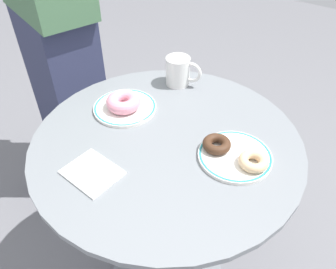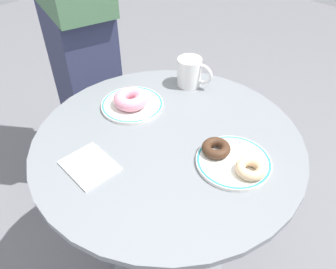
{
  "view_description": "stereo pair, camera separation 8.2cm",
  "coord_description": "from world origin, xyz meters",
  "px_view_note": "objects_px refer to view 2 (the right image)",
  "views": [
    {
      "loc": [
        0.43,
        -0.57,
        1.37
      ],
      "look_at": [
        0.02,
        -0.02,
        0.78
      ],
      "focal_mm": 35.8,
      "sensor_mm": 36.0,
      "label": 1
    },
    {
      "loc": [
        0.49,
        -0.51,
        1.37
      ],
      "look_at": [
        0.02,
        -0.02,
        0.78
      ],
      "focal_mm": 35.8,
      "sensor_mm": 36.0,
      "label": 2
    }
  ],
  "objects_px": {
    "donut_glazed": "(251,169)",
    "coffee_mug": "(190,72)",
    "cafe_table": "(168,197)",
    "person_figure": "(74,15)",
    "plate_right": "(233,162)",
    "plate_left": "(132,104)",
    "donut_pink_frosted": "(131,99)",
    "donut_chocolate": "(216,148)",
    "paper_napkin": "(90,166)"
  },
  "relations": [
    {
      "from": "donut_glazed",
      "to": "coffee_mug",
      "type": "height_order",
      "value": "coffee_mug"
    },
    {
      "from": "cafe_table",
      "to": "person_figure",
      "type": "bearing_deg",
      "value": 164.57
    },
    {
      "from": "plate_right",
      "to": "plate_left",
      "type": "bearing_deg",
      "value": -178.15
    },
    {
      "from": "donut_pink_frosted",
      "to": "donut_glazed",
      "type": "distance_m",
      "value": 0.43
    },
    {
      "from": "plate_right",
      "to": "donut_chocolate",
      "type": "distance_m",
      "value": 0.06
    },
    {
      "from": "paper_napkin",
      "to": "coffee_mug",
      "type": "height_order",
      "value": "coffee_mug"
    },
    {
      "from": "person_figure",
      "to": "plate_right",
      "type": "bearing_deg",
      "value": -9.36
    },
    {
      "from": "plate_right",
      "to": "donut_chocolate",
      "type": "relative_size",
      "value": 2.56
    },
    {
      "from": "plate_right",
      "to": "donut_pink_frosted",
      "type": "bearing_deg",
      "value": -177.07
    },
    {
      "from": "plate_right",
      "to": "donut_chocolate",
      "type": "bearing_deg",
      "value": -172.71
    },
    {
      "from": "person_figure",
      "to": "donut_pink_frosted",
      "type": "bearing_deg",
      "value": -17.75
    },
    {
      "from": "donut_glazed",
      "to": "coffee_mug",
      "type": "bearing_deg",
      "value": 150.57
    },
    {
      "from": "donut_glazed",
      "to": "paper_napkin",
      "type": "distance_m",
      "value": 0.41
    },
    {
      "from": "donut_pink_frosted",
      "to": "cafe_table",
      "type": "bearing_deg",
      "value": -8.67
    },
    {
      "from": "plate_left",
      "to": "plate_right",
      "type": "distance_m",
      "value": 0.38
    },
    {
      "from": "donut_glazed",
      "to": "donut_chocolate",
      "type": "bearing_deg",
      "value": 179.93
    },
    {
      "from": "plate_left",
      "to": "paper_napkin",
      "type": "xyz_separation_m",
      "value": [
        0.12,
        -0.25,
        -0.0
      ]
    },
    {
      "from": "donut_pink_frosted",
      "to": "donut_chocolate",
      "type": "height_order",
      "value": "donut_pink_frosted"
    },
    {
      "from": "plate_right",
      "to": "donut_glazed",
      "type": "distance_m",
      "value": 0.06
    },
    {
      "from": "donut_chocolate",
      "to": "coffee_mug",
      "type": "distance_m",
      "value": 0.35
    },
    {
      "from": "plate_right",
      "to": "person_figure",
      "type": "xyz_separation_m",
      "value": [
        -0.9,
        0.15,
        0.1
      ]
    },
    {
      "from": "plate_left",
      "to": "paper_napkin",
      "type": "distance_m",
      "value": 0.28
    },
    {
      "from": "plate_left",
      "to": "person_figure",
      "type": "height_order",
      "value": "person_figure"
    },
    {
      "from": "plate_left",
      "to": "coffee_mug",
      "type": "bearing_deg",
      "value": 77.23
    },
    {
      "from": "paper_napkin",
      "to": "coffee_mug",
      "type": "bearing_deg",
      "value": 98.1
    },
    {
      "from": "donut_chocolate",
      "to": "donut_glazed",
      "type": "bearing_deg",
      "value": -0.07
    },
    {
      "from": "donut_glazed",
      "to": "person_figure",
      "type": "distance_m",
      "value": 0.97
    },
    {
      "from": "donut_pink_frosted",
      "to": "paper_napkin",
      "type": "bearing_deg",
      "value": -64.99
    },
    {
      "from": "donut_glazed",
      "to": "person_figure",
      "type": "bearing_deg",
      "value": 170.75
    },
    {
      "from": "plate_left",
      "to": "paper_napkin",
      "type": "bearing_deg",
      "value": -65.05
    },
    {
      "from": "plate_right",
      "to": "donut_glazed",
      "type": "bearing_deg",
      "value": -7.42
    },
    {
      "from": "donut_glazed",
      "to": "plate_left",
      "type": "bearing_deg",
      "value": -179.3
    },
    {
      "from": "cafe_table",
      "to": "paper_napkin",
      "type": "bearing_deg",
      "value": -108.36
    },
    {
      "from": "donut_chocolate",
      "to": "person_figure",
      "type": "xyz_separation_m",
      "value": [
        -0.85,
        0.16,
        0.09
      ]
    },
    {
      "from": "cafe_table",
      "to": "coffee_mug",
      "type": "xyz_separation_m",
      "value": [
        -0.14,
        0.26,
        0.31
      ]
    },
    {
      "from": "donut_glazed",
      "to": "paper_napkin",
      "type": "relative_size",
      "value": 0.57
    },
    {
      "from": "donut_glazed",
      "to": "paper_napkin",
      "type": "bearing_deg",
      "value": -140.69
    },
    {
      "from": "person_figure",
      "to": "paper_napkin",
      "type": "bearing_deg",
      "value": -32.93
    },
    {
      "from": "cafe_table",
      "to": "person_figure",
      "type": "relative_size",
      "value": 0.45
    },
    {
      "from": "cafe_table",
      "to": "donut_chocolate",
      "type": "bearing_deg",
      "value": 16.72
    },
    {
      "from": "donut_chocolate",
      "to": "paper_napkin",
      "type": "height_order",
      "value": "donut_chocolate"
    },
    {
      "from": "paper_napkin",
      "to": "person_figure",
      "type": "distance_m",
      "value": 0.77
    },
    {
      "from": "cafe_table",
      "to": "paper_napkin",
      "type": "distance_m",
      "value": 0.35
    },
    {
      "from": "donut_pink_frosted",
      "to": "donut_chocolate",
      "type": "relative_size",
      "value": 1.4
    },
    {
      "from": "donut_glazed",
      "to": "person_figure",
      "type": "xyz_separation_m",
      "value": [
        -0.96,
        0.16,
        0.09
      ]
    },
    {
      "from": "plate_right",
      "to": "paper_napkin",
      "type": "xyz_separation_m",
      "value": [
        -0.26,
        -0.27,
        -0.0
      ]
    },
    {
      "from": "plate_right",
      "to": "donut_glazed",
      "type": "xyz_separation_m",
      "value": [
        0.05,
        -0.01,
        0.02
      ]
    },
    {
      "from": "cafe_table",
      "to": "donut_pink_frosted",
      "type": "xyz_separation_m",
      "value": [
        -0.19,
        0.03,
        0.29
      ]
    },
    {
      "from": "plate_right",
      "to": "donut_pink_frosted",
      "type": "relative_size",
      "value": 1.83
    },
    {
      "from": "cafe_table",
      "to": "plate_right",
      "type": "distance_m",
      "value": 0.33
    }
  ]
}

